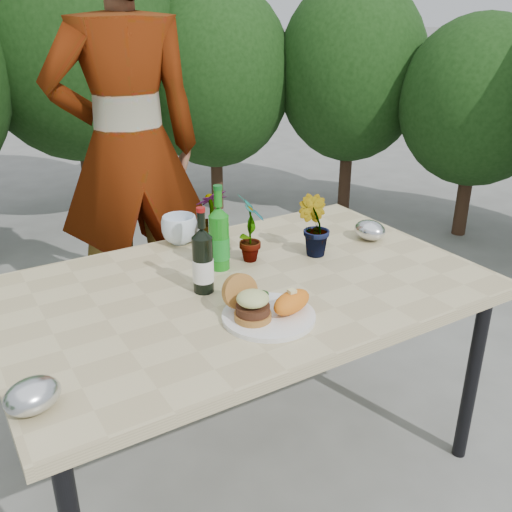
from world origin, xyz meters
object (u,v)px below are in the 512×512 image
patio_table (244,298)px  dinner_plate (269,316)px  person (129,150)px  wine_bottle (203,261)px

patio_table → dinner_plate: dinner_plate is taller
person → dinner_plate: bearing=94.4°
dinner_plate → wine_bottle: (-0.08, 0.26, 0.10)m
wine_bottle → person: 1.06m
patio_table → person: bearing=90.0°
patio_table → person: size_ratio=0.81×
wine_bottle → person: (0.14, 1.04, 0.13)m
wine_bottle → person: person is taller
patio_table → wine_bottle: size_ratio=5.57×
dinner_plate → wine_bottle: bearing=107.9°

